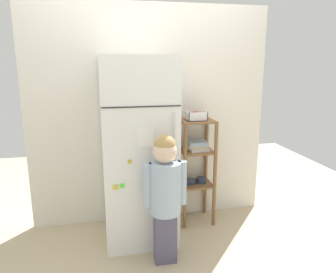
% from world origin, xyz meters
% --- Properties ---
extents(ground_plane, '(6.00, 6.00, 0.00)m').
position_xyz_m(ground_plane, '(0.00, 0.00, 0.00)').
color(ground_plane, tan).
extents(kitchen_wall_back, '(2.43, 0.03, 2.20)m').
position_xyz_m(kitchen_wall_back, '(0.00, 0.38, 1.10)').
color(kitchen_wall_back, silver).
rests_on(kitchen_wall_back, ground).
extents(refrigerator, '(0.64, 0.69, 1.70)m').
position_xyz_m(refrigerator, '(-0.17, 0.02, 0.85)').
color(refrigerator, white).
rests_on(refrigerator, ground).
extents(child_standing, '(0.35, 0.26, 1.10)m').
position_xyz_m(child_standing, '(-0.02, -0.45, 0.67)').
color(child_standing, '#534F69').
rests_on(child_standing, ground).
extents(pantry_shelf_unit, '(0.35, 0.32, 1.09)m').
position_xyz_m(pantry_shelf_unit, '(0.44, 0.19, 0.66)').
color(pantry_shelf_unit, brown).
rests_on(pantry_shelf_unit, ground).
extents(fruit_bin, '(0.19, 0.15, 0.09)m').
position_xyz_m(fruit_bin, '(0.42, 0.17, 1.12)').
color(fruit_bin, white).
rests_on(fruit_bin, pantry_shelf_unit).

